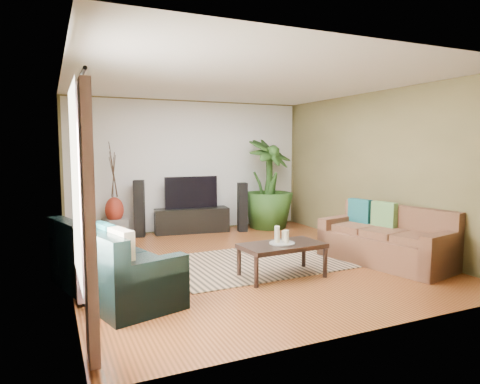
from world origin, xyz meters
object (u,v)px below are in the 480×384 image
sofa_left (113,259)px  speaker_left (139,209)px  sofa_right (385,235)px  tv_stand (192,220)px  speaker_right (242,207)px  coffee_table (282,260)px  potted_plant (268,184)px  side_table (113,246)px  television (191,192)px  vase (114,210)px  pedestal (115,229)px

sofa_left → speaker_left: 3.31m
sofa_right → tv_stand: (-1.92, 3.46, -0.18)m
speaker_left → speaker_right: (2.05, -0.34, -0.05)m
speaker_left → speaker_right: size_ratio=1.09×
coffee_table → speaker_right: (0.81, 3.07, 0.28)m
sofa_left → potted_plant: bearing=-67.3°
potted_plant → coffee_table: bearing=-114.9°
speaker_right → coffee_table: bearing=-94.3°
speaker_right → side_table: speaker_right is taller
tv_stand → speaker_right: speaker_right is taller
sofa_left → potted_plant: potted_plant is taller
television → side_table: 2.49m
coffee_table → speaker_right: bearing=71.3°
coffee_table → tv_stand: 3.41m
side_table → potted_plant: bearing=22.4°
speaker_right → potted_plant: potted_plant is taller
speaker_left → speaker_right: speaker_left is taller
side_table → speaker_left: bearing=65.9°
tv_stand → speaker_left: 1.10m
sofa_left → speaker_left: speaker_left is taller
sofa_left → speaker_right: bearing=-62.8°
side_table → sofa_right: bearing=-26.2°
side_table → sofa_left: bearing=-97.4°
potted_plant → vase: potted_plant is taller
television → pedestal: bearing=180.0°
coffee_table → potted_plant: size_ratio=0.58×
speaker_left → sofa_left: bearing=-88.7°
sofa_right → vase: size_ratio=3.93×
speaker_right → side_table: bearing=-144.5°
side_table → speaker_right: bearing=25.0°
pedestal → television: bearing=0.0°
speaker_right → sofa_left: bearing=-125.9°
vase → side_table: size_ratio=1.03×
potted_plant → side_table: (-3.45, -1.42, -0.72)m
speaker_left → vase: 0.47m
tv_stand → vase: vase is taller
vase → tv_stand: bearing=0.0°
sofa_right → potted_plant: 3.30m
sofa_left → side_table: size_ratio=4.17×
sofa_left → potted_plant: (3.65, 2.96, 0.53)m
sofa_right → coffee_table: (-1.75, 0.05, -0.20)m
sofa_right → vase: 4.89m
speaker_left → potted_plant: bearing=13.2°
coffee_table → vase: 3.83m
tv_stand → vase: (-1.53, 0.00, 0.31)m
coffee_table → television: size_ratio=1.01×
sofa_left → sofa_right: same height
sofa_right → speaker_right: size_ratio=1.90×
tv_stand → side_table: size_ratio=3.15×
tv_stand → potted_plant: potted_plant is taller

